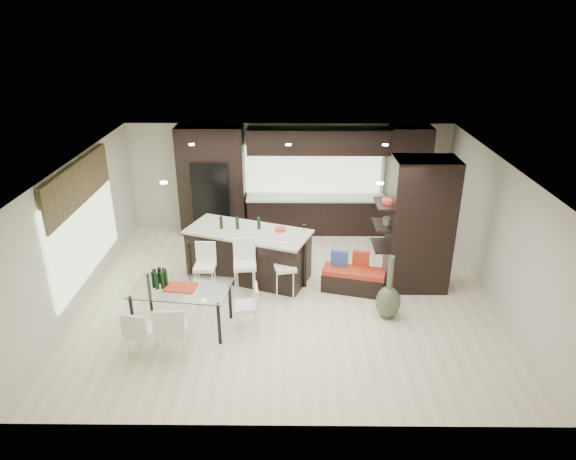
{
  "coord_description": "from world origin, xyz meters",
  "views": [
    {
      "loc": [
        0.08,
        -8.89,
        5.3
      ],
      "look_at": [
        0.0,
        0.6,
        1.15
      ],
      "focal_mm": 32.0,
      "sensor_mm": 36.0,
      "label": 1
    }
  ],
  "objects_px": {
    "stool_right": "(285,277)",
    "chair_end": "(246,309)",
    "bench": "(354,280)",
    "chair_near": "(173,332)",
    "dining_table": "(183,308)",
    "floor_vase": "(389,287)",
    "kitchen_island": "(249,254)",
    "chair_far": "(141,333)",
    "stool_mid": "(245,275)",
    "stool_left": "(205,276)"
  },
  "relations": [
    {
      "from": "kitchen_island",
      "to": "dining_table",
      "type": "distance_m",
      "value": 2.18
    },
    {
      "from": "chair_near",
      "to": "chair_far",
      "type": "xyz_separation_m",
      "value": [
        -0.53,
        0.03,
        -0.06
      ]
    },
    {
      "from": "bench",
      "to": "dining_table",
      "type": "xyz_separation_m",
      "value": [
        -3.18,
        -1.31,
        0.17
      ]
    },
    {
      "from": "stool_mid",
      "to": "dining_table",
      "type": "height_order",
      "value": "stool_mid"
    },
    {
      "from": "bench",
      "to": "chair_near",
      "type": "relative_size",
      "value": 1.38
    },
    {
      "from": "stool_left",
      "to": "floor_vase",
      "type": "relative_size",
      "value": 0.72
    },
    {
      "from": "floor_vase",
      "to": "kitchen_island",
      "type": "bearing_deg",
      "value": 150.01
    },
    {
      "from": "bench",
      "to": "chair_end",
      "type": "bearing_deg",
      "value": -132.74
    },
    {
      "from": "chair_far",
      "to": "chair_end",
      "type": "xyz_separation_m",
      "value": [
        1.66,
        0.77,
        -0.02
      ]
    },
    {
      "from": "stool_mid",
      "to": "dining_table",
      "type": "distance_m",
      "value": 1.47
    },
    {
      "from": "chair_near",
      "to": "floor_vase",
      "type": "bearing_deg",
      "value": 14.78
    },
    {
      "from": "bench",
      "to": "chair_near",
      "type": "bearing_deg",
      "value": -131.78
    },
    {
      "from": "chair_end",
      "to": "dining_table",
      "type": "bearing_deg",
      "value": 81.83
    },
    {
      "from": "bench",
      "to": "stool_left",
      "type": "bearing_deg",
      "value": -160.7
    },
    {
      "from": "stool_right",
      "to": "chair_end",
      "type": "xyz_separation_m",
      "value": [
        -0.67,
        -1.07,
        -0.07
      ]
    },
    {
      "from": "stool_right",
      "to": "floor_vase",
      "type": "bearing_deg",
      "value": -32.94
    },
    {
      "from": "stool_left",
      "to": "floor_vase",
      "type": "xyz_separation_m",
      "value": [
        3.46,
        -0.7,
        0.18
      ]
    },
    {
      "from": "kitchen_island",
      "to": "chair_far",
      "type": "relative_size",
      "value": 3.21
    },
    {
      "from": "chair_near",
      "to": "kitchen_island",
      "type": "bearing_deg",
      "value": 66.68
    },
    {
      "from": "floor_vase",
      "to": "chair_near",
      "type": "relative_size",
      "value": 1.38
    },
    {
      "from": "bench",
      "to": "chair_end",
      "type": "distance_m",
      "value": 2.44
    },
    {
      "from": "bench",
      "to": "stool_mid",
      "type": "bearing_deg",
      "value": -158.59
    },
    {
      "from": "stool_left",
      "to": "stool_right",
      "type": "relative_size",
      "value": 1.01
    },
    {
      "from": "bench",
      "to": "chair_near",
      "type": "xyz_separation_m",
      "value": [
        -3.18,
        -2.11,
        0.21
      ]
    },
    {
      "from": "stool_left",
      "to": "stool_mid",
      "type": "height_order",
      "value": "stool_mid"
    },
    {
      "from": "kitchen_island",
      "to": "bench",
      "type": "bearing_deg",
      "value": 5.0
    },
    {
      "from": "stool_right",
      "to": "chair_end",
      "type": "distance_m",
      "value": 1.27
    },
    {
      "from": "stool_mid",
      "to": "bench",
      "type": "relative_size",
      "value": 0.78
    },
    {
      "from": "kitchen_island",
      "to": "chair_far",
      "type": "distance_m",
      "value": 3.1
    },
    {
      "from": "bench",
      "to": "floor_vase",
      "type": "bearing_deg",
      "value": -46.26
    },
    {
      "from": "bench",
      "to": "chair_far",
      "type": "relative_size",
      "value": 1.58
    },
    {
      "from": "kitchen_island",
      "to": "floor_vase",
      "type": "xyz_separation_m",
      "value": [
        2.68,
        -1.55,
        0.09
      ]
    },
    {
      "from": "chair_near",
      "to": "stool_left",
      "type": "bearing_deg",
      "value": 80.0
    },
    {
      "from": "stool_mid",
      "to": "stool_left",
      "type": "bearing_deg",
      "value": 172.78
    },
    {
      "from": "dining_table",
      "to": "chair_end",
      "type": "bearing_deg",
      "value": 7.01
    },
    {
      "from": "stool_right",
      "to": "chair_far",
      "type": "height_order",
      "value": "stool_right"
    },
    {
      "from": "stool_right",
      "to": "chair_near",
      "type": "relative_size",
      "value": 0.98
    },
    {
      "from": "stool_mid",
      "to": "stool_right",
      "type": "relative_size",
      "value": 1.09
    },
    {
      "from": "dining_table",
      "to": "floor_vase",
      "type": "bearing_deg",
      "value": 12.7
    },
    {
      "from": "chair_end",
      "to": "chair_far",
      "type": "bearing_deg",
      "value": 106.75
    },
    {
      "from": "chair_near",
      "to": "dining_table",
      "type": "bearing_deg",
      "value": 87.27
    },
    {
      "from": "dining_table",
      "to": "chair_far",
      "type": "distance_m",
      "value": 0.93
    },
    {
      "from": "bench",
      "to": "kitchen_island",
      "type": "bearing_deg",
      "value": 178.93
    },
    {
      "from": "stool_left",
      "to": "stool_mid",
      "type": "xyz_separation_m",
      "value": [
        0.78,
        -0.02,
        0.04
      ]
    },
    {
      "from": "stool_right",
      "to": "dining_table",
      "type": "xyz_separation_m",
      "value": [
        -1.8,
        -1.07,
        -0.04
      ]
    },
    {
      "from": "chair_far",
      "to": "chair_near",
      "type": "bearing_deg",
      "value": 5.92
    },
    {
      "from": "stool_right",
      "to": "bench",
      "type": "relative_size",
      "value": 0.71
    },
    {
      "from": "floor_vase",
      "to": "stool_right",
      "type": "bearing_deg",
      "value": 159.68
    },
    {
      "from": "stool_right",
      "to": "chair_near",
      "type": "bearing_deg",
      "value": -146.53
    },
    {
      "from": "bench",
      "to": "dining_table",
      "type": "distance_m",
      "value": 3.44
    }
  ]
}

